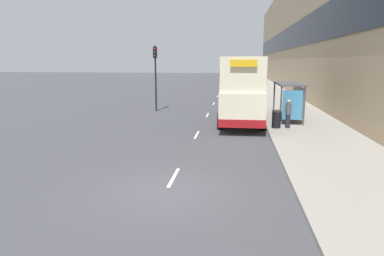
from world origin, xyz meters
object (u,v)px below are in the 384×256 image
at_px(bus_shelter, 292,95).
at_px(pedestrian_at_shelter, 295,102).
at_px(double_decker_bus_near, 241,87).
at_px(pedestrian_1, 288,113).
at_px(car_0, 235,91).
at_px(traffic_light_far_kerb, 155,68).
at_px(litter_bin, 276,119).

relative_size(bus_shelter, pedestrian_at_shelter, 2.55).
bearing_deg(double_decker_bus_near, pedestrian_1, -48.89).
distance_m(car_0, traffic_light_far_kerb, 11.45).
xyz_separation_m(bus_shelter, double_decker_bus_near, (-3.30, 0.54, 0.41)).
bearing_deg(pedestrian_1, bus_shelter, 78.13).
height_order(bus_shelter, pedestrian_at_shelter, bus_shelter).
bearing_deg(pedestrian_at_shelter, double_decker_bus_near, -142.48).
distance_m(double_decker_bus_near, litter_bin, 4.13).
xyz_separation_m(pedestrian_at_shelter, traffic_light_far_kerb, (-11.00, 0.55, 2.55)).
xyz_separation_m(pedestrian_at_shelter, pedestrian_1, (-1.38, -6.32, 0.03)).
relative_size(bus_shelter, pedestrian_1, 2.47).
xyz_separation_m(litter_bin, traffic_light_far_kerb, (-8.95, 6.90, 2.87)).
relative_size(double_decker_bus_near, traffic_light_far_kerb, 2.04).
distance_m(double_decker_bus_near, pedestrian_1, 4.37).
distance_m(pedestrian_at_shelter, traffic_light_far_kerb, 11.31).
height_order(car_0, pedestrian_1, car_0).
relative_size(double_decker_bus_near, car_0, 2.83).
bearing_deg(traffic_light_far_kerb, car_0, 54.97).
height_order(pedestrian_at_shelter, litter_bin, pedestrian_at_shelter).
distance_m(bus_shelter, litter_bin, 3.16).
height_order(pedestrian_at_shelter, traffic_light_far_kerb, traffic_light_far_kerb).
xyz_separation_m(double_decker_bus_near, pedestrian_1, (2.75, -3.15, -1.28)).
bearing_deg(bus_shelter, traffic_light_far_kerb, 157.32).
distance_m(pedestrian_at_shelter, pedestrian_1, 6.47).
bearing_deg(car_0, litter_bin, -80.95).
relative_size(bus_shelter, traffic_light_far_kerb, 0.79).
bearing_deg(double_decker_bus_near, bus_shelter, -9.22).
xyz_separation_m(car_0, traffic_light_far_kerb, (-6.40, -9.13, 2.63)).
distance_m(car_0, pedestrian_1, 16.31).
distance_m(car_0, pedestrian_at_shelter, 10.71).
bearing_deg(pedestrian_1, pedestrian_at_shelter, 77.68).
bearing_deg(litter_bin, car_0, 99.05).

